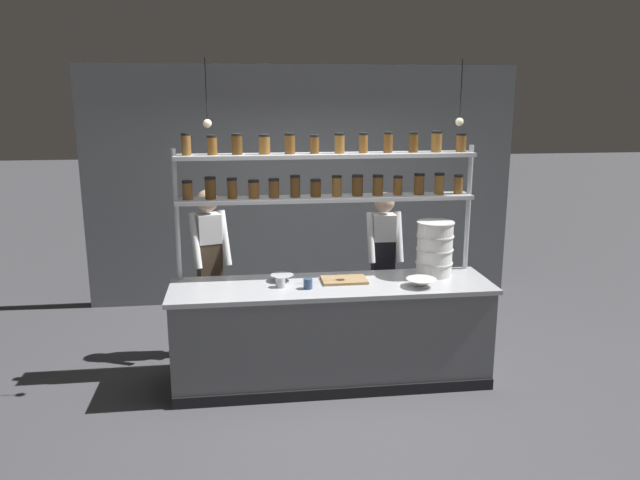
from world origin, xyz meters
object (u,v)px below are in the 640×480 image
Objects in this scene: chef_left at (210,262)px; serving_cup_front at (308,284)px; prep_bowl_near_left at (421,283)px; spice_shelf_unit at (327,180)px; container_stack at (435,249)px; serving_cup_by_board at (280,282)px; chef_center at (383,258)px; cutting_board at (344,280)px; prep_bowl_center_front at (282,278)px.

chef_left is 1.21m from serving_cup_front.
serving_cup_front is at bearing 175.59° from prep_bowl_near_left.
prep_bowl_near_left is at bearing -33.85° from spice_shelf_unit.
serving_cup_front reaches higher than prep_bowl_near_left.
container_stack is 1.46m from serving_cup_by_board.
prep_bowl_near_left is (-0.22, -0.33, -0.22)m from container_stack.
chef_center is 3.98× the size of cutting_board.
chef_center reaches higher than cutting_board.
serving_cup_by_board reaches higher than prep_bowl_near_left.
chef_center is at bearing 95.75° from prep_bowl_near_left.
cutting_board is at bearing -65.25° from spice_shelf_unit.
prep_bowl_center_front is (-0.55, 0.08, 0.02)m from cutting_board.
prep_bowl_center_front is at bearing -59.50° from chef_left.
chef_left reaches higher than prep_bowl_center_front.
spice_shelf_unit is 5.41× the size of container_stack.
chef_center is 1.02m from prep_bowl_near_left.
spice_shelf_unit is 13.06× the size of prep_bowl_center_front.
prep_bowl_near_left is at bearing -6.98° from serving_cup_by_board.
prep_bowl_center_front is at bearing -179.93° from container_stack.
chef_left is at bearing 150.88° from cutting_board.
chef_center is at bearing 32.06° from prep_bowl_center_front.
serving_cup_by_board is (-1.43, -0.18, -0.21)m from container_stack.
chef_left is 3.30× the size of container_stack.
chef_center reaches higher than serving_cup_by_board.
chef_center reaches higher than container_stack.
serving_cup_by_board is at bearing -170.57° from cutting_board.
spice_shelf_unit is 10.32× the size of prep_bowl_near_left.
spice_shelf_unit is 1.21m from chef_center.
serving_cup_by_board is (-0.58, -0.10, 0.03)m from cutting_board.
chef_center is 7.62× the size of prep_bowl_center_front.
prep_bowl_near_left reaches higher than prep_bowl_center_front.
serving_cup_front is at bearing -117.23° from spice_shelf_unit.
serving_cup_front is at bearing -153.91° from cutting_board.
chef_left reaches higher than container_stack.
cutting_board is (-0.85, -0.09, -0.24)m from container_stack.
prep_bowl_center_front is 0.18m from serving_cup_by_board.
serving_cup_front is (-0.88, -0.93, 0.06)m from chef_center.
prep_bowl_near_left is at bearing -4.41° from serving_cup_front.
spice_shelf_unit is 1.71× the size of chef_center.
container_stack is 1.24m from serving_cup_front.
prep_bowl_center_front is at bearing 171.25° from cutting_board.
chef_left reaches higher than serving_cup_by_board.
prep_bowl_near_left is at bearing -21.00° from cutting_board.
chef_center reaches higher than prep_bowl_center_front.
chef_center is 1.41m from serving_cup_by_board.
cutting_board is (0.12, -0.26, -0.86)m from spice_shelf_unit.
cutting_board is 1.51× the size of prep_bowl_near_left.
chef_left is at bearing 135.78° from serving_cup_front.
prep_bowl_center_front is (-1.40, -0.00, -0.23)m from container_stack.
spice_shelf_unit is 1.01m from serving_cup_by_board.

